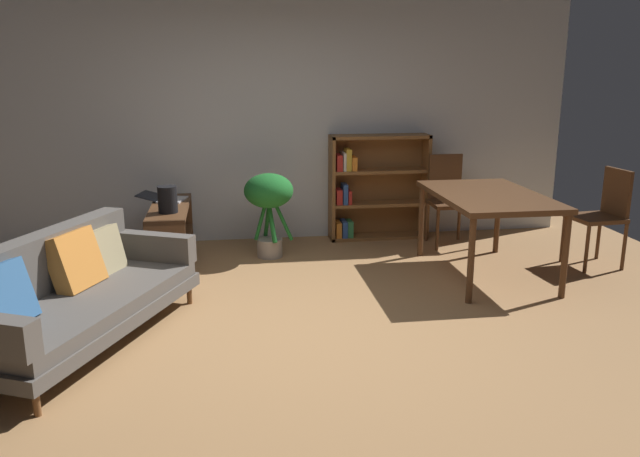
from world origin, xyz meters
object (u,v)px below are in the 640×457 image
(dining_chair_near, at_px, (603,212))
(media_console, at_px, (171,237))
(open_laptop, at_px, (164,198))
(desk_speaker, at_px, (168,199))
(potted_floor_plant, at_px, (269,199))
(fabric_couch, at_px, (68,292))
(bookshelf, at_px, (373,187))
(dining_chair_far, at_px, (448,195))
(dining_table, at_px, (488,201))

(dining_chair_near, bearing_deg, media_console, 171.91)
(open_laptop, height_order, desk_speaker, desk_speaker)
(desk_speaker, xyz_separation_m, potted_floor_plant, (0.97, 0.45, -0.12))
(fabric_couch, distance_m, media_console, 1.83)
(open_laptop, height_order, bookshelf, bookshelf)
(dining_chair_far, bearing_deg, bookshelf, 153.69)
(dining_table, bearing_deg, fabric_couch, -163.95)
(potted_floor_plant, xyz_separation_m, dining_chair_far, (1.98, 0.24, -0.07))
(fabric_couch, bearing_deg, desk_speaker, 67.54)
(dining_chair_near, bearing_deg, dining_table, -174.76)
(fabric_couch, relative_size, dining_chair_near, 2.26)
(media_console, distance_m, desk_speaker, 0.52)
(fabric_couch, bearing_deg, dining_chair_far, 31.13)
(potted_floor_plant, height_order, dining_chair_far, dining_chair_far)
(media_console, height_order, desk_speaker, desk_speaker)
(media_console, height_order, bookshelf, bookshelf)
(dining_chair_far, bearing_deg, open_laptop, -177.66)
(desk_speaker, distance_m, dining_chair_far, 3.04)
(dining_table, bearing_deg, dining_chair_near, 5.24)
(media_console, bearing_deg, potted_floor_plant, 10.17)
(dining_table, relative_size, dining_chair_far, 1.52)
(dining_chair_far, distance_m, bookshelf, 0.85)
(potted_floor_plant, bearing_deg, open_laptop, 173.74)
(fabric_couch, distance_m, open_laptop, 2.10)
(open_laptop, relative_size, dining_chair_far, 0.53)
(open_laptop, distance_m, bookshelf, 2.33)
(open_laptop, height_order, dining_chair_far, dining_chair_far)
(fabric_couch, distance_m, bookshelf, 3.77)
(dining_table, bearing_deg, dining_chair_far, 89.55)
(dining_chair_far, bearing_deg, dining_table, -90.45)
(open_laptop, relative_size, potted_floor_plant, 0.59)
(bookshelf, bearing_deg, media_console, -160.31)
(dining_table, relative_size, dining_chair_near, 1.55)
(desk_speaker, distance_m, dining_table, 2.97)
(open_laptop, xyz_separation_m, dining_chair_near, (4.26, -0.89, -0.08))
(media_console, relative_size, dining_chair_near, 1.30)
(dining_chair_far, bearing_deg, potted_floor_plant, -173.13)
(fabric_couch, height_order, dining_chair_far, dining_chair_far)
(desk_speaker, relative_size, potted_floor_plant, 0.28)
(media_console, height_order, dining_table, dining_table)
(fabric_couch, height_order, open_laptop, fabric_couch)
(open_laptop, xyz_separation_m, bookshelf, (2.28, 0.50, -0.04))
(dining_chair_near, distance_m, bookshelf, 2.42)
(desk_speaker, height_order, dining_table, desk_speaker)
(dining_chair_near, height_order, dining_chair_far, dining_chair_far)
(open_laptop, relative_size, bookshelf, 0.44)
(potted_floor_plant, xyz_separation_m, dining_table, (1.97, -0.89, 0.10))
(fabric_couch, relative_size, potted_floor_plant, 2.49)
(desk_speaker, relative_size, dining_table, 0.17)
(media_console, distance_m, dining_chair_near, 4.24)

